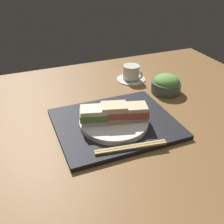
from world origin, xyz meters
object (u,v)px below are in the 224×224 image
(sandwich_plate, at_px, (114,122))
(chopsticks_pair, at_px, (131,147))
(salad_bowl, at_px, (166,84))
(sandwich_middle, at_px, (114,112))
(sandwich_near, at_px, (94,115))
(coffee_cup, at_px, (131,74))
(sandwich_far, at_px, (134,112))

(sandwich_plate, height_order, chopsticks_pair, sandwich_plate)
(chopsticks_pair, bearing_deg, salad_bowl, 44.60)
(sandwich_middle, distance_m, chopsticks_pair, 0.13)
(salad_bowl, bearing_deg, sandwich_plate, -151.23)
(sandwich_near, height_order, salad_bowl, sandwich_near)
(sandwich_middle, distance_m, coffee_cup, 0.38)
(chopsticks_pair, bearing_deg, sandwich_far, 60.77)
(sandwich_middle, relative_size, coffee_cup, 0.76)
(sandwich_far, distance_m, chopsticks_pair, 0.14)
(sandwich_plate, height_order, coffee_cup, coffee_cup)
(sandwich_plate, xyz_separation_m, sandwich_near, (-0.06, 0.01, 0.03))
(salad_bowl, height_order, coffee_cup, salad_bowl)
(salad_bowl, bearing_deg, sandwich_far, -142.71)
(sandwich_middle, distance_m, sandwich_far, 0.06)
(sandwich_middle, relative_size, salad_bowl, 0.80)
(sandwich_far, xyz_separation_m, coffee_cup, (0.15, 0.33, -0.03))
(sandwich_far, height_order, coffee_cup, sandwich_far)
(sandwich_plate, bearing_deg, sandwich_middle, -116.57)
(salad_bowl, bearing_deg, sandwich_middle, -151.23)
(coffee_cup, bearing_deg, sandwich_middle, -123.87)
(sandwich_far, bearing_deg, sandwich_middle, 167.35)
(coffee_cup, bearing_deg, salad_bowl, -63.25)
(sandwich_plate, bearing_deg, salad_bowl, 28.77)
(sandwich_plate, height_order, sandwich_far, sandwich_far)
(chopsticks_pair, distance_m, coffee_cup, 0.49)
(sandwich_far, xyz_separation_m, salad_bowl, (0.23, 0.17, -0.02))
(salad_bowl, xyz_separation_m, chopsticks_pair, (-0.29, -0.29, -0.02))
(chopsticks_pair, bearing_deg, sandwich_middle, 89.43)
(chopsticks_pair, relative_size, coffee_cup, 1.68)
(sandwich_near, xyz_separation_m, coffee_cup, (0.27, 0.30, -0.03))
(coffee_cup, bearing_deg, chopsticks_pair, -115.65)
(sandwich_far, height_order, chopsticks_pair, sandwich_far)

